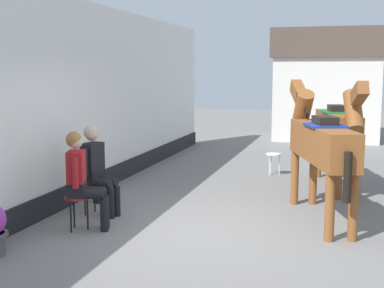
% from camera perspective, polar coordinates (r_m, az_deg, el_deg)
% --- Properties ---
extents(ground_plane, '(40.00, 40.00, 0.00)m').
position_cam_1_polar(ground_plane, '(10.28, 4.90, -4.55)').
color(ground_plane, slate).
extents(pub_facade_wall, '(0.34, 14.00, 3.40)m').
position_cam_1_polar(pub_facade_wall, '(9.49, -12.10, 3.65)').
color(pub_facade_wall, white).
rests_on(pub_facade_wall, ground_plane).
extents(distant_cottage, '(3.40, 2.60, 3.50)m').
position_cam_1_polar(distant_cottage, '(17.66, 14.35, 6.34)').
color(distant_cottage, silver).
rests_on(distant_cottage, ground_plane).
extents(seated_visitor_near, '(0.61, 0.48, 1.39)m').
position_cam_1_polar(seated_visitor_near, '(7.49, -11.85, -3.34)').
color(seated_visitor_near, red).
rests_on(seated_visitor_near, ground_plane).
extents(seated_visitor_far, '(0.61, 0.48, 1.39)m').
position_cam_1_polar(seated_visitor_far, '(8.24, -10.29, -2.27)').
color(seated_visitor_far, red).
rests_on(seated_visitor_far, ground_plane).
extents(saddled_horse_near, '(1.21, 2.89, 2.06)m').
position_cam_1_polar(saddled_horse_near, '(8.09, 13.58, 0.19)').
color(saddled_horse_near, brown).
rests_on(saddled_horse_near, ground_plane).
extents(saddled_horse_far, '(0.93, 2.95, 2.06)m').
position_cam_1_polar(saddled_horse_far, '(10.23, 15.50, 1.70)').
color(saddled_horse_far, brown).
rests_on(saddled_horse_far, ground_plane).
extents(spare_stool_white, '(0.32, 0.32, 0.46)m').
position_cam_1_polar(spare_stool_white, '(11.41, 8.76, -1.31)').
color(spare_stool_white, white).
rests_on(spare_stool_white, ground_plane).
extents(satchel_bag, '(0.23, 0.30, 0.20)m').
position_cam_1_polar(satchel_bag, '(9.15, -9.68, -5.57)').
color(satchel_bag, black).
rests_on(satchel_bag, ground_plane).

